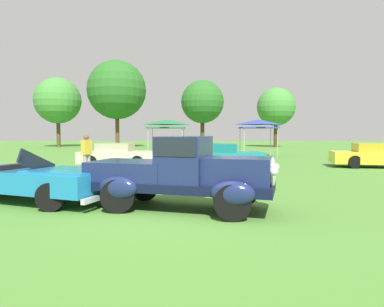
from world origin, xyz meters
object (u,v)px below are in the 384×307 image
Objects in this scene: show_car_cream at (118,155)px; show_car_teal at (218,156)px; canopy_tent_left_field at (167,123)px; show_car_yellow at (379,156)px; spectator_between_cars at (87,153)px; canopy_tent_center_field at (258,123)px; spectator_near_truck at (175,155)px; neighbor_convertible at (33,179)px; feature_pickup_truck at (181,172)px.

show_car_teal is (5.08, -0.60, 0.00)m from show_car_cream.
show_car_yellow is at bearing -36.19° from canopy_tent_left_field.
show_car_yellow is at bearing 13.17° from spectator_between_cars.
spectator_between_cars is 0.62× the size of canopy_tent_center_field.
canopy_tent_left_field is (-11.50, 8.42, 1.82)m from show_car_yellow.
canopy_tent_left_field is at bearing 78.92° from spectator_between_cars.
neighbor_convertible is at bearing -129.25° from spectator_near_truck.
neighbor_convertible is 1.80× the size of canopy_tent_left_field.
feature_pickup_truck is 1.15× the size of show_car_cream.
feature_pickup_truck is 18.08m from canopy_tent_left_field.
spectator_near_truck is (-10.00, -4.39, 0.31)m from show_car_yellow.
feature_pickup_truck is 2.68× the size of spectator_between_cars.
feature_pickup_truck is at bearing -12.86° from neighbor_convertible.
spectator_near_truck is at bearing -53.88° from show_car_cream.
show_car_cream is 3.35m from spectator_between_cars.
show_car_teal and show_car_yellow have the same top height.
spectator_near_truck is (3.44, 4.21, 0.33)m from neighbor_convertible.
canopy_tent_center_field reaches higher than show_car_cream.
show_car_yellow is (13.25, -0.06, 0.00)m from show_car_cream.
show_car_teal is at bearing -111.88° from canopy_tent_center_field.
show_car_teal is 4.28m from spectator_near_truck.
show_car_yellow is at bearing -0.28° from show_car_cream.
spectator_near_truck is at bearing -112.99° from canopy_tent_center_field.
feature_pickup_truck reaches higher than spectator_near_truck.
show_car_cream is 8.73m from canopy_tent_left_field.
neighbor_convertible is 1.11× the size of show_car_teal.
spectator_near_truck and spectator_between_cars have the same top height.
spectator_near_truck is at bearing -17.14° from spectator_between_cars.
feature_pickup_truck is 1.67× the size of canopy_tent_center_field.
spectator_between_cars is (-3.78, 1.17, 0.00)m from spectator_near_truck.
spectator_near_truck reaches higher than show_car_yellow.
feature_pickup_truck is 9.06m from show_car_teal.
show_car_cream is at bearing 173.26° from show_car_teal.
show_car_yellow is at bearing 44.90° from feature_pickup_truck.
spectator_near_truck is 12.98m from canopy_tent_left_field.
canopy_tent_center_field is at bearing 67.01° from spectator_near_truck.
show_car_yellow is (13.44, 8.60, 0.02)m from neighbor_convertible.
spectator_between_cars is at bearing -166.83° from show_car_yellow.
spectator_near_truck is at bearing -156.29° from show_car_yellow.
canopy_tent_center_field reaches higher than neighbor_convertible.
feature_pickup_truck is 2.68× the size of spectator_near_truck.
canopy_tent_left_field is at bearing 110.42° from show_car_teal.
show_car_cream is at bearing 179.72° from show_car_yellow.
show_car_cream is at bearing 80.88° from spectator_between_cars.
canopy_tent_center_field is (8.74, 16.70, 1.84)m from neighbor_convertible.
show_car_cream and show_car_yellow have the same top height.
neighbor_convertible is at bearing -86.36° from spectator_between_cars.
spectator_near_truck is 13.66m from canopy_tent_center_field.
show_car_teal is 1.63× the size of canopy_tent_left_field.
canopy_tent_left_field is at bearing 83.50° from neighbor_convertible.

